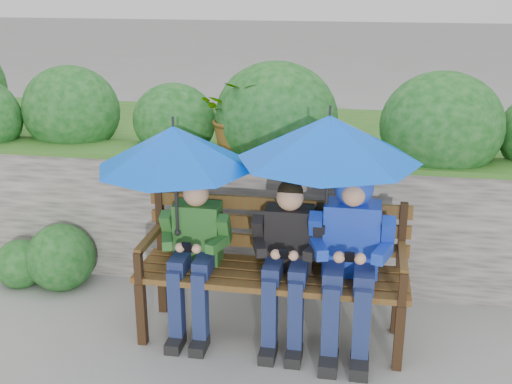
% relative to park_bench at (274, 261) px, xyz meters
% --- Properties ---
extents(ground, '(60.00, 60.00, 0.00)m').
position_rel_park_bench_xyz_m(ground, '(-0.15, 0.06, -0.53)').
color(ground, gray).
rests_on(ground, ground).
extents(garden_backdrop, '(8.00, 2.87, 1.89)m').
position_rel_park_bench_xyz_m(garden_backdrop, '(-0.20, 1.65, 0.11)').
color(garden_backdrop, '#585450').
rests_on(garden_backdrop, ground).
extents(park_bench, '(1.77, 0.52, 0.94)m').
position_rel_park_bench_xyz_m(park_bench, '(0.00, 0.00, 0.00)').
color(park_bench, black).
rests_on(park_bench, ground).
extents(boy_left, '(0.46, 0.53, 1.08)m').
position_rel_park_bench_xyz_m(boy_left, '(-0.52, -0.08, 0.08)').
color(boy_left, '#185B17').
rests_on(boy_left, ground).
extents(boy_middle, '(0.47, 0.54, 1.10)m').
position_rel_park_bench_xyz_m(boy_middle, '(0.10, -0.08, 0.09)').
color(boy_middle, black).
rests_on(boy_middle, ground).
extents(boy_right, '(0.53, 0.65, 1.19)m').
position_rel_park_bench_xyz_m(boy_right, '(0.50, -0.08, 0.17)').
color(boy_right, '#0B42B3').
rests_on(boy_right, ground).
extents(umbrella_left, '(1.01, 1.01, 0.80)m').
position_rel_park_bench_xyz_m(umbrella_left, '(-0.63, -0.08, 0.77)').
color(umbrella_left, '#024FEF').
rests_on(umbrella_left, ground).
extents(umbrella_right, '(1.14, 1.14, 0.87)m').
position_rel_park_bench_xyz_m(umbrella_right, '(0.34, -0.03, 0.86)').
color(umbrella_right, '#024FEF').
rests_on(umbrella_right, ground).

